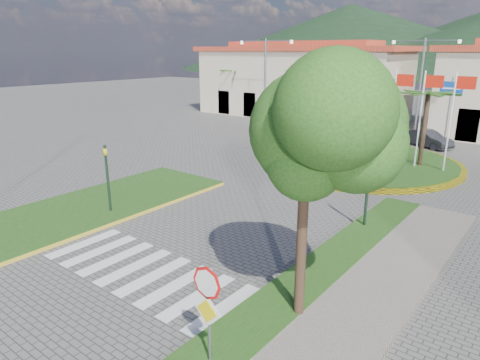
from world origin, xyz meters
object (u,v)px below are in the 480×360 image
Objects in this scene: car_dark_a at (330,128)px; car_dark_b at (427,139)px; stop_sign at (208,301)px; white_van at (354,120)px; roundabout_island at (359,161)px; deciduous_tree at (307,134)px.

car_dark_a is 8.19m from car_dark_b.
stop_sign is 35.35m from white_van.
roundabout_island is 1.87× the size of deciduous_tree.
deciduous_tree reaches higher than roundabout_island.
stop_sign is at bearing -148.13° from white_van.
car_dark_b is (2.00, 8.00, 0.47)m from roundabout_island.
car_dark_a is (-11.69, 25.00, -4.58)m from deciduous_tree.
roundabout_island reaches higher than white_van.
car_dark_a is at bearing -164.85° from white_van.
stop_sign is 30.17m from car_dark_a.
stop_sign is 0.67× the size of car_dark_b.
car_dark_b is (8.37, -5.45, 0.11)m from white_van.
white_van is (-11.27, 33.48, -1.25)m from stop_sign.
roundabout_island is at bearing 103.73° from stop_sign.
roundabout_island is 3.26× the size of white_van.
deciduous_tree reaches higher than white_van.
car_dark_b is at bearing -109.79° from white_van.
roundabout_island reaches higher than car_dark_b.
stop_sign is (4.90, -20.04, 1.61)m from roundabout_island.
white_van is 1.11× the size of car_dark_a.
white_van is 0.99× the size of car_dark_b.
roundabout_island is at bearing -169.36° from car_dark_b.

